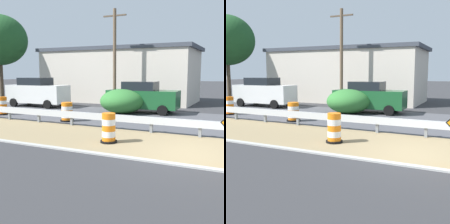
% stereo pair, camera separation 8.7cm
% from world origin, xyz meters
% --- Properties ---
extents(ground_plane, '(160.00, 160.00, 0.00)m').
position_xyz_m(ground_plane, '(0.00, 0.00, 0.00)').
color(ground_plane, '#333335').
extents(median_dirt_strip, '(4.02, 120.00, 0.01)m').
position_xyz_m(median_dirt_strip, '(0.81, 0.00, 0.00)').
color(median_dirt_strip, '#8E7A56').
rests_on(median_dirt_strip, ground).
extents(far_lane_asphalt, '(7.01, 120.00, 0.00)m').
position_xyz_m(far_lane_asphalt, '(6.33, 0.00, 0.00)').
color(far_lane_asphalt, '#4C4C51').
rests_on(far_lane_asphalt, ground).
extents(curb_near_edge, '(0.20, 120.00, 0.11)m').
position_xyz_m(curb_near_edge, '(-1.30, 0.00, 0.00)').
color(curb_near_edge, '#ADADA8').
rests_on(curb_near_edge, ground).
extents(guardrail_median, '(0.18, 51.31, 0.71)m').
position_xyz_m(guardrail_median, '(2.59, 0.17, 0.52)').
color(guardrail_median, silver).
rests_on(guardrail_median, ground).
extents(traffic_barrel_nearest, '(0.63, 0.63, 1.11)m').
position_xyz_m(traffic_barrel_nearest, '(0.27, 3.12, 0.51)').
color(traffic_barrel_nearest, orange).
rests_on(traffic_barrel_nearest, ground).
extents(traffic_barrel_close, '(0.74, 0.74, 1.02)m').
position_xyz_m(traffic_barrel_close, '(3.57, 7.23, 0.46)').
color(traffic_barrel_close, orange).
rests_on(traffic_barrel_close, ground).
extents(traffic_barrel_mid, '(0.64, 0.64, 1.11)m').
position_xyz_m(traffic_barrel_mid, '(3.87, 12.20, 0.50)').
color(traffic_barrel_mid, orange).
rests_on(traffic_barrel_mid, ground).
extents(car_mid_far_lane, '(2.12, 4.81, 2.20)m').
position_xyz_m(car_mid_far_lane, '(8.28, 13.15, 1.10)').
color(car_mid_far_lane, silver).
rests_on(car_mid_far_lane, ground).
extents(car_distant_a, '(2.11, 4.62, 2.02)m').
position_xyz_m(car_distant_a, '(8.53, 4.72, 1.01)').
color(car_distant_a, '#195128').
rests_on(car_distant_a, ground).
extents(roadside_shop_near, '(6.39, 13.87, 4.74)m').
position_xyz_m(roadside_shop_near, '(14.97, 9.21, 2.38)').
color(roadside_shop_near, beige).
rests_on(roadside_shop_near, ground).
extents(utility_pole_near, '(0.24, 1.80, 7.17)m').
position_xyz_m(utility_pole_near, '(10.35, 7.57, 3.74)').
color(utility_pole_near, brown).
rests_on(utility_pole_near, ground).
extents(bush_roadside, '(2.85, 2.85, 1.55)m').
position_xyz_m(bush_roadside, '(7.67, 5.79, 0.77)').
color(bush_roadside, '#337533').
rests_on(bush_roadside, ground).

